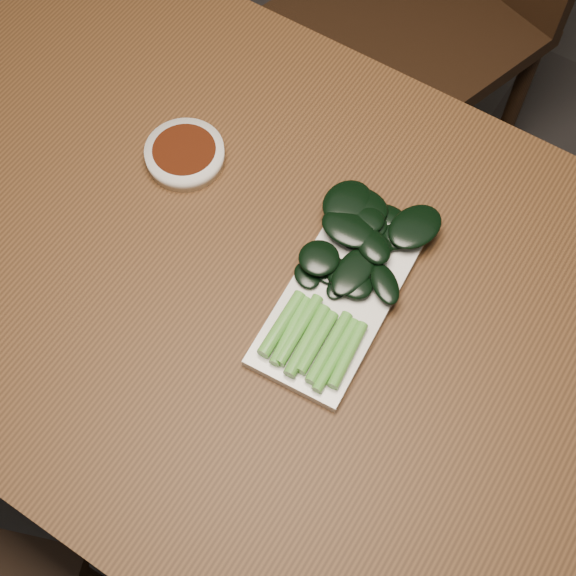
{
  "coord_description": "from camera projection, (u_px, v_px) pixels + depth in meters",
  "views": [
    {
      "loc": [
        0.29,
        -0.39,
        1.67
      ],
      "look_at": [
        0.04,
        -0.0,
        0.76
      ],
      "focal_mm": 50.0,
      "sensor_mm": 36.0,
      "label": 1
    }
  ],
  "objects": [
    {
      "name": "serving_plate",
      "position": [
        342.0,
        293.0,
        1.02
      ],
      "size": [
        0.15,
        0.3,
        0.01
      ],
      "rotation": [
        0.0,
        0.0,
        0.08
      ],
      "color": "silver",
      "rests_on": "table"
    },
    {
      "name": "sauce_bowl",
      "position": [
        185.0,
        154.0,
        1.11
      ],
      "size": [
        0.11,
        0.11,
        0.03
      ],
      "color": "silver",
      "rests_on": "table"
    },
    {
      "name": "gai_lan",
      "position": [
        354.0,
        258.0,
        1.02
      ],
      "size": [
        0.17,
        0.31,
        0.03
      ],
      "color": "#539E36",
      "rests_on": "serving_plate"
    },
    {
      "name": "ground",
      "position": [
        274.0,
        440.0,
        1.71
      ],
      "size": [
        6.0,
        6.0,
        0.0
      ],
      "primitive_type": "plane",
      "color": "#2F2D2D",
      "rests_on": "ground"
    },
    {
      "name": "table",
      "position": [
        266.0,
        301.0,
        1.11
      ],
      "size": [
        1.4,
        0.8,
        0.75
      ],
      "color": "#452913",
      "rests_on": "ground"
    }
  ]
}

